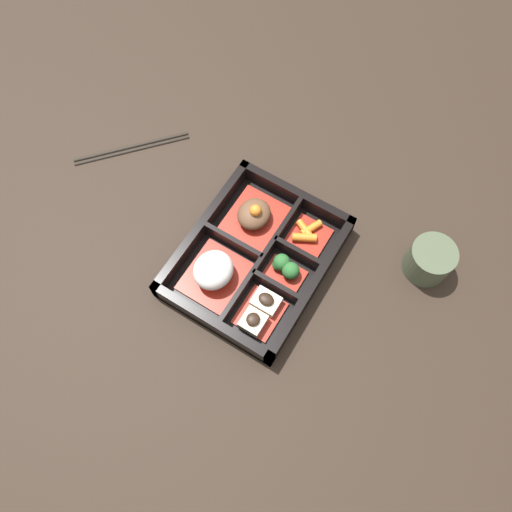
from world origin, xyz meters
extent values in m
plane|color=black|center=(0.00, 0.00, 0.00)|extent=(3.00, 3.00, 0.00)
cube|color=black|center=(0.00, 0.00, 0.01)|extent=(0.29, 0.23, 0.01)
cube|color=black|center=(0.00, -0.11, 0.02)|extent=(0.29, 0.01, 0.04)
cube|color=black|center=(0.00, 0.11, 0.02)|extent=(0.29, 0.01, 0.04)
cube|color=black|center=(-0.14, 0.00, 0.02)|extent=(0.01, 0.23, 0.04)
cube|color=black|center=(0.14, 0.00, 0.02)|extent=(0.01, 0.23, 0.04)
cube|color=black|center=(0.00, -0.01, 0.02)|extent=(0.26, 0.01, 0.04)
cube|color=black|center=(-0.03, -0.06, 0.02)|extent=(0.01, 0.09, 0.04)
cube|color=black|center=(0.04, -0.06, 0.02)|extent=(0.01, 0.09, 0.04)
cube|color=black|center=(0.00, 0.04, 0.02)|extent=(0.01, 0.11, 0.04)
cube|color=maroon|center=(-0.06, 0.04, 0.01)|extent=(0.11, 0.09, 0.01)
ellipsoid|color=silver|center=(-0.06, 0.04, 0.04)|extent=(0.07, 0.06, 0.05)
cube|color=maroon|center=(0.06, 0.04, 0.01)|extent=(0.11, 0.09, 0.01)
ellipsoid|color=brown|center=(0.06, 0.04, 0.03)|extent=(0.06, 0.06, 0.03)
sphere|color=orange|center=(0.06, 0.04, 0.05)|extent=(0.02, 0.02, 0.02)
cube|color=maroon|center=(-0.08, -0.06, 0.01)|extent=(0.08, 0.07, 0.01)
cube|color=beige|center=(-0.10, -0.06, 0.02)|extent=(0.04, 0.04, 0.02)
ellipsoid|color=black|center=(-0.10, -0.06, 0.04)|extent=(0.02, 0.02, 0.01)
cube|color=beige|center=(-0.06, -0.06, 0.02)|extent=(0.03, 0.04, 0.02)
ellipsoid|color=black|center=(-0.06, -0.06, 0.04)|extent=(0.02, 0.03, 0.01)
cube|color=maroon|center=(0.00, -0.06, 0.01)|extent=(0.05, 0.07, 0.01)
sphere|color=#265B28|center=(0.01, -0.06, 0.03)|extent=(0.03, 0.03, 0.03)
sphere|color=#265B28|center=(0.01, -0.04, 0.03)|extent=(0.02, 0.02, 0.02)
sphere|color=#265B28|center=(0.01, -0.04, 0.03)|extent=(0.02, 0.02, 0.02)
sphere|color=#265B28|center=(0.01, -0.04, 0.03)|extent=(0.03, 0.03, 0.03)
cube|color=maroon|center=(0.08, -0.06, 0.01)|extent=(0.07, 0.07, 0.01)
cylinder|color=orange|center=(0.10, -0.05, 0.02)|extent=(0.04, 0.03, 0.01)
cylinder|color=orange|center=(0.09, -0.04, 0.02)|extent=(0.03, 0.04, 0.01)
cylinder|color=orange|center=(0.07, -0.05, 0.02)|extent=(0.03, 0.04, 0.01)
cylinder|color=#424C38|center=(0.14, -0.25, 0.03)|extent=(0.08, 0.08, 0.06)
cylinder|color=#597A38|center=(0.14, -0.25, 0.06)|extent=(0.06, 0.06, 0.01)
cylinder|color=black|center=(0.07, 0.32, 0.00)|extent=(0.17, 0.15, 0.01)
cylinder|color=black|center=(0.08, 0.33, 0.00)|extent=(0.17, 0.15, 0.01)
camera|label=1|loc=(-0.28, -0.17, 0.80)|focal=35.00mm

